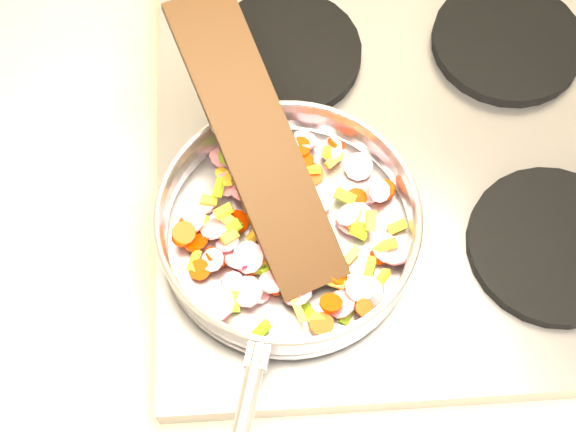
{
  "coord_description": "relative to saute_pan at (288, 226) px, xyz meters",
  "views": [
    {
      "loc": [
        -0.87,
        1.19,
        1.76
      ],
      "look_at": [
        -0.85,
        1.55,
        1.01
      ],
      "focal_mm": 50.0,
      "sensor_mm": 36.0,
      "label": 1
    }
  ],
  "objects": [
    {
      "name": "grate_br",
      "position": [
        0.29,
        0.26,
        -0.04
      ],
      "size": [
        0.19,
        0.19,
        0.02
      ],
      "primitive_type": "cylinder",
      "color": "black",
      "rests_on": "cooktop"
    },
    {
      "name": "wooden_spatula",
      "position": [
        -0.03,
        0.08,
        0.05
      ],
      "size": [
        0.18,
        0.32,
        0.14
      ],
      "primitive_type": "cube",
      "rotation": [
        0.0,
        -0.37,
        1.93
      ],
      "color": "black",
      "rests_on": "saute_pan"
    },
    {
      "name": "cooktop",
      "position": [
        0.15,
        0.12,
        -0.07
      ],
      "size": [
        0.6,
        0.6,
        0.04
      ],
      "primitive_type": "cube",
      "color": "#939399",
      "rests_on": "counter_top"
    },
    {
      "name": "grate_bl",
      "position": [
        0.01,
        0.26,
        -0.04
      ],
      "size": [
        0.19,
        0.19,
        0.02
      ],
      "primitive_type": "cylinder",
      "color": "black",
      "rests_on": "cooktop"
    },
    {
      "name": "grate_fl",
      "position": [
        0.01,
        -0.02,
        -0.04
      ],
      "size": [
        0.19,
        0.19,
        0.02
      ],
      "primitive_type": "cylinder",
      "color": "black",
      "rests_on": "cooktop"
    },
    {
      "name": "vegetable_heap",
      "position": [
        0.0,
        0.0,
        -0.01
      ],
      "size": [
        0.26,
        0.25,
        0.05
      ],
      "color": "#C01238",
      "rests_on": "saute_pan"
    },
    {
      "name": "grate_fr",
      "position": [
        0.29,
        -0.02,
        -0.04
      ],
      "size": [
        0.19,
        0.19,
        0.02
      ],
      "primitive_type": "cylinder",
      "color": "black",
      "rests_on": "cooktop"
    },
    {
      "name": "saute_pan",
      "position": [
        0.0,
        0.0,
        0.0
      ],
      "size": [
        0.32,
        0.48,
        0.06
      ],
      "rotation": [
        0.0,
        0.0,
        -0.26
      ],
      "color": "#9E9EA5",
      "rests_on": "grate_fl"
    }
  ]
}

